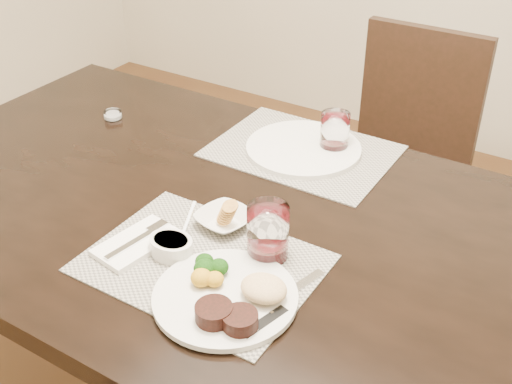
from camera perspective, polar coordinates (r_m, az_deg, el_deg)
The scene contains 13 objects.
dining_table at distance 1.46m, azimuth 0.78°, elevation -5.63°, with size 2.00×1.00×0.75m.
chair_far at distance 2.27m, azimuth 13.02°, elevation 3.76°, with size 0.42×0.42×0.90m.
placemat_near at distance 1.31m, azimuth -4.79°, elevation -6.33°, with size 0.46×0.34×0.00m, color gray.
placemat_far at distance 1.70m, azimuth 4.14°, elevation 3.66°, with size 0.46×0.34×0.00m, color gray.
dinner_plate at distance 1.21m, azimuth -2.33°, elevation -9.25°, with size 0.28×0.28×0.05m.
napkin_fork at distance 1.37m, azimuth -10.55°, elevation -4.45°, with size 0.12×0.19×0.02m.
steak_knife at distance 1.19m, azimuth 1.48°, elevation -10.84°, with size 0.06×0.24×0.01m.
cracker_bowl at distance 1.40m, azimuth -2.83°, elevation -2.41°, with size 0.14×0.14×0.05m.
sauce_ramekin at distance 1.33m, azimuth -7.53°, elevation -4.74°, with size 0.10×0.14×0.08m.
wine_glass_near at distance 1.29m, azimuth 1.06°, elevation -3.80°, with size 0.08×0.08×0.12m.
far_plate at distance 1.69m, azimuth 4.24°, elevation 3.90°, with size 0.30×0.30×0.01m, color silver.
wine_glass_far at distance 1.69m, azimuth 7.00°, elevation 5.16°, with size 0.08×0.08×0.10m.
salt_cellar at distance 1.91m, azimuth -12.60°, elevation 6.67°, with size 0.05×0.05×0.02m.
Camera 1 is at (0.59, -0.98, 1.58)m, focal length 45.00 mm.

